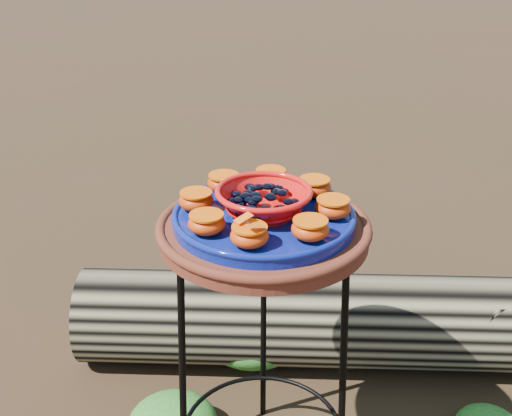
{
  "coord_description": "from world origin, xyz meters",
  "views": [
    {
      "loc": [
        0.01,
        -1.22,
        1.36
      ],
      "look_at": [
        -0.02,
        0.0,
        0.77
      ],
      "focal_mm": 45.0,
      "sensor_mm": 36.0,
      "label": 1
    }
  ],
  "objects_px": {
    "terracotta_saucer": "(264,232)",
    "cobalt_plate": "(264,219)",
    "plant_stand": "(263,367)",
    "red_bowl": "(264,202)",
    "driftwood_log": "(334,320)"
  },
  "relations": [
    {
      "from": "plant_stand",
      "to": "red_bowl",
      "type": "distance_m",
      "value": 0.44
    },
    {
      "from": "terracotta_saucer",
      "to": "cobalt_plate",
      "type": "xyz_separation_m",
      "value": [
        0.0,
        0.0,
        0.03
      ]
    },
    {
      "from": "terracotta_saucer",
      "to": "red_bowl",
      "type": "bearing_deg",
      "value": 0.0
    },
    {
      "from": "red_bowl",
      "to": "cobalt_plate",
      "type": "bearing_deg",
      "value": 0.0
    },
    {
      "from": "cobalt_plate",
      "to": "red_bowl",
      "type": "height_order",
      "value": "red_bowl"
    },
    {
      "from": "cobalt_plate",
      "to": "driftwood_log",
      "type": "height_order",
      "value": "cobalt_plate"
    },
    {
      "from": "plant_stand",
      "to": "red_bowl",
      "type": "height_order",
      "value": "red_bowl"
    },
    {
      "from": "driftwood_log",
      "to": "plant_stand",
      "type": "bearing_deg",
      "value": -115.13
    },
    {
      "from": "terracotta_saucer",
      "to": "driftwood_log",
      "type": "bearing_deg",
      "value": 64.87
    },
    {
      "from": "terracotta_saucer",
      "to": "plant_stand",
      "type": "bearing_deg",
      "value": 0.0
    },
    {
      "from": "red_bowl",
      "to": "driftwood_log",
      "type": "bearing_deg",
      "value": 64.87
    },
    {
      "from": "plant_stand",
      "to": "red_bowl",
      "type": "relative_size",
      "value": 3.62
    },
    {
      "from": "plant_stand",
      "to": "terracotta_saucer",
      "type": "height_order",
      "value": "terracotta_saucer"
    },
    {
      "from": "plant_stand",
      "to": "cobalt_plate",
      "type": "bearing_deg",
      "value": 0.0
    },
    {
      "from": "terracotta_saucer",
      "to": "cobalt_plate",
      "type": "bearing_deg",
      "value": 0.0
    }
  ]
}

